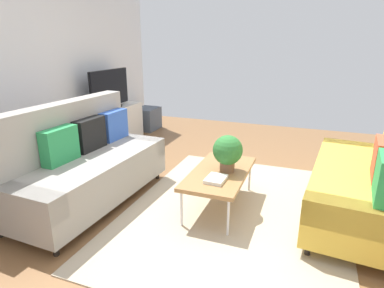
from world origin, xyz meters
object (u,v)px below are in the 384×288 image
at_px(coffee_table, 220,174).
at_px(bottle_0, 96,107).
at_px(tv, 110,90).
at_px(storage_trunk, 147,119).
at_px(bottle_1, 100,104).
at_px(tv_console, 112,126).
at_px(couch_beige, 84,163).
at_px(couch_green, 368,178).
at_px(potted_plant, 228,151).
at_px(table_book_0, 216,179).
at_px(vase_0, 85,111).

relative_size(coffee_table, bottle_0, 5.80).
height_order(tv, storage_trunk, tv).
height_order(bottle_0, bottle_1, bottle_1).
distance_m(tv_console, tv, 0.63).
relative_size(couch_beige, storage_trunk, 3.72).
height_order(couch_beige, storage_trunk, couch_beige).
distance_m(couch_green, bottle_0, 3.86).
distance_m(coffee_table, tv_console, 2.82).
distance_m(coffee_table, bottle_0, 2.61).
bearing_deg(couch_beige, storage_trunk, -161.67).
height_order(storage_trunk, potted_plant, potted_plant).
relative_size(couch_green, table_book_0, 8.22).
height_order(couch_beige, vase_0, couch_beige).
distance_m(table_book_0, bottle_0, 2.74).
relative_size(coffee_table, vase_0, 9.02).
height_order(coffee_table, tv, tv).
bearing_deg(tv_console, couch_green, -108.10).
bearing_deg(tv_console, tv, -90.00).
relative_size(potted_plant, bottle_0, 2.04).
bearing_deg(bottle_1, storage_trunk, -2.44).
relative_size(couch_beige, table_book_0, 8.06).
bearing_deg(table_book_0, couch_green, -69.36).
relative_size(couch_beige, coffee_table, 1.76).
bearing_deg(bottle_1, vase_0, 161.58).
bearing_deg(coffee_table, vase_0, 68.90).
xyz_separation_m(vase_0, bottle_1, (0.27, -0.09, 0.06)).
bearing_deg(couch_beige, potted_plant, 107.96).
distance_m(table_book_0, vase_0, 2.74).
xyz_separation_m(couch_beige, bottle_1, (1.59, 0.92, 0.30)).
bearing_deg(couch_green, vase_0, 85.77).
distance_m(couch_green, bottle_1, 3.89).
bearing_deg(tv, storage_trunk, -4.16).
relative_size(couch_beige, couch_green, 0.98).
height_order(potted_plant, bottle_1, bottle_1).
xyz_separation_m(tv, bottle_0, (-0.42, -0.02, -0.22)).
relative_size(tv, storage_trunk, 1.92).
xyz_separation_m(couch_beige, couch_green, (0.66, -2.84, -0.01)).
distance_m(tv, bottle_0, 0.47).
bearing_deg(coffee_table, bottle_0, 64.81).
bearing_deg(potted_plant, table_book_0, 172.27).
bearing_deg(storage_trunk, vase_0, 174.90).
relative_size(storage_trunk, vase_0, 4.26).
relative_size(couch_beige, tv_console, 1.38).
bearing_deg(storage_trunk, coffee_table, -138.94).
relative_size(vase_0, bottle_0, 0.64).
relative_size(couch_green, bottle_0, 10.40).
height_order(coffee_table, tv_console, tv_console).
bearing_deg(table_book_0, bottle_0, 60.39).
distance_m(couch_green, storage_trunk, 4.38).
distance_m(tv, potted_plant, 2.87).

